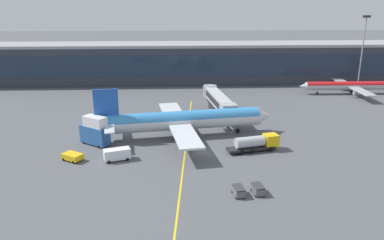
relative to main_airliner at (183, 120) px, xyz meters
The scene contains 13 objects.
ground_plane 10.76m from the main_airliner, 70.30° to the right, with size 700.00×700.00×0.00m, color #515459.
apron_lead_in_line 8.40m from the main_airliner, 88.56° to the right, with size 0.30×80.00×0.01m, color yellow.
terminal_building 62.04m from the main_airliner, 91.47° to the left, with size 177.52×17.67×14.66m.
main_airliner is the anchor object (origin of this frame).
jet_bridge 17.32m from the main_airliner, 57.24° to the left, with size 6.38×24.10×6.58m.
fuel_tanker 17.52m from the main_airliner, 32.82° to the right, with size 11.09×4.91×3.25m.
pushback_tug 25.34m from the main_airliner, 149.91° to the right, with size 4.44×3.99×1.40m.
crew_van 18.51m from the main_airliner, 135.32° to the right, with size 5.40×3.55×2.30m.
catering_lift 19.41m from the main_airliner, 167.53° to the right, with size 6.97×6.03×6.30m.
baggage_cart_0 29.18m from the main_airliner, 74.13° to the right, with size 1.95×2.84×1.48m.
baggage_cart_1 29.77m from the main_airliner, 67.98° to the right, with size 1.95×2.84×1.48m.
commuter_jet_far 68.65m from the main_airliner, 34.98° to the left, with size 33.98×27.09×8.02m.
apron_light_mast_0 82.12m from the main_airliner, 37.85° to the left, with size 2.80×0.50×24.99m.
Camera 1 is at (-5.32, -71.25, 29.07)m, focal length 35.26 mm.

